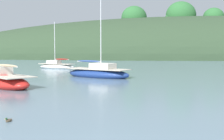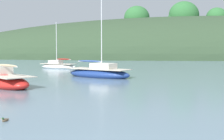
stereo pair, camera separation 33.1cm
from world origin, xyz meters
TOP-DOWN VIEW (x-y plane):
  - far_shoreline_hill at (24.92, 81.68)m, footprint 150.00×36.00m
  - sailboat_red_portside at (-1.63, 26.09)m, footprint 7.63×5.95m
  - sailboat_black_sloop at (-8.73, 39.26)m, footprint 5.99×3.94m
  - duck_straggler at (-3.94, 5.94)m, footprint 0.29×0.41m

SIDE VIEW (x-z plane):
  - duck_straggler at x=-3.94m, z-range -0.07..0.17m
  - far_shoreline_hill at x=24.92m, z-range -13.22..13.42m
  - sailboat_black_sloop at x=-8.73m, z-range -3.09..3.81m
  - sailboat_red_portside at x=-1.63m, z-range -4.87..5.76m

